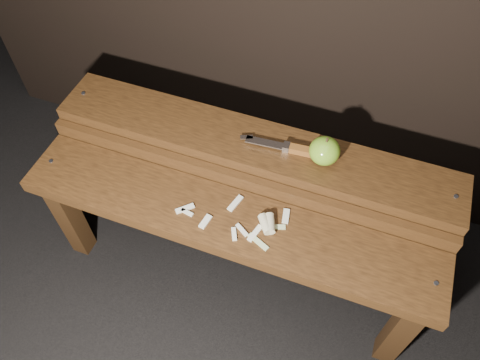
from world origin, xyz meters
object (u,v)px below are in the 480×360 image
(bench_front_tier, at_px, (225,232))
(bench_rear_tier, at_px, (252,161))
(apple, at_px, (325,151))
(knife, at_px, (296,149))

(bench_front_tier, xyz_separation_m, bench_rear_tier, (0.00, 0.23, 0.06))
(apple, xyz_separation_m, knife, (-0.08, 0.00, -0.03))
(bench_front_tier, height_order, knife, knife)
(bench_front_tier, xyz_separation_m, knife, (0.12, 0.23, 0.16))
(bench_front_tier, relative_size, bench_rear_tier, 1.00)
(knife, bearing_deg, bench_front_tier, -117.94)
(knife, bearing_deg, apple, -2.12)
(bench_front_tier, relative_size, apple, 13.54)
(knife, bearing_deg, bench_rear_tier, -176.66)
(apple, bearing_deg, bench_rear_tier, -178.78)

